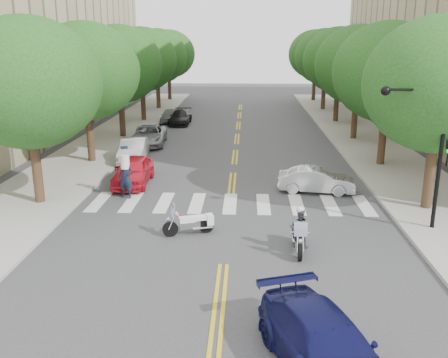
# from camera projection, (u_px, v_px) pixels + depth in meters

# --- Properties ---
(ground) EXTENTS (140.00, 140.00, 0.00)m
(ground) POSITION_uv_depth(u_px,v_px,m) (224.00, 265.00, 17.01)
(ground) COLOR #38383A
(ground) RESTS_ON ground
(sidewalk_left) EXTENTS (5.00, 60.00, 0.15)m
(sidewalk_left) POSITION_uv_depth(u_px,v_px,m) (114.00, 137.00, 38.55)
(sidewalk_left) COLOR #9E9991
(sidewalk_left) RESTS_ON ground
(sidewalk_right) EXTENTS (5.00, 60.00, 0.15)m
(sidewalk_right) POSITION_uv_depth(u_px,v_px,m) (362.00, 139.00, 37.71)
(sidewalk_right) COLOR #9E9991
(sidewalk_right) RESTS_ON ground
(tree_l_0) EXTENTS (6.40, 6.40, 8.45)m
(tree_l_0) POSITION_uv_depth(u_px,v_px,m) (28.00, 83.00, 21.65)
(tree_l_0) COLOR #382316
(tree_l_0) RESTS_ON ground
(tree_l_1) EXTENTS (6.40, 6.40, 8.45)m
(tree_l_1) POSITION_uv_depth(u_px,v_px,m) (85.00, 71.00, 29.33)
(tree_l_1) COLOR #382316
(tree_l_1) RESTS_ON ground
(tree_l_2) EXTENTS (6.40, 6.40, 8.45)m
(tree_l_2) POSITION_uv_depth(u_px,v_px,m) (119.00, 64.00, 37.02)
(tree_l_2) COLOR #382316
(tree_l_2) RESTS_ON ground
(tree_l_3) EXTENTS (6.40, 6.40, 8.45)m
(tree_l_3) POSITION_uv_depth(u_px,v_px,m) (141.00, 60.00, 44.71)
(tree_l_3) COLOR #382316
(tree_l_3) RESTS_ON ground
(tree_l_4) EXTENTS (6.40, 6.40, 8.45)m
(tree_l_4) POSITION_uv_depth(u_px,v_px,m) (157.00, 56.00, 52.40)
(tree_l_4) COLOR #382316
(tree_l_4) RESTS_ON ground
(tree_l_5) EXTENTS (6.40, 6.40, 8.45)m
(tree_l_5) POSITION_uv_depth(u_px,v_px,m) (169.00, 54.00, 60.08)
(tree_l_5) COLOR #382316
(tree_l_5) RESTS_ON ground
(tree_r_0) EXTENTS (6.40, 6.40, 8.45)m
(tree_r_0) POSITION_uv_depth(u_px,v_px,m) (440.00, 85.00, 20.87)
(tree_r_0) COLOR #382316
(tree_r_0) RESTS_ON ground
(tree_r_1) EXTENTS (6.40, 6.40, 8.45)m
(tree_r_1) POSITION_uv_depth(u_px,v_px,m) (388.00, 72.00, 28.56)
(tree_r_1) COLOR #382316
(tree_r_1) RESTS_ON ground
(tree_r_2) EXTENTS (6.40, 6.40, 8.45)m
(tree_r_2) POSITION_uv_depth(u_px,v_px,m) (358.00, 65.00, 36.24)
(tree_r_2) COLOR #382316
(tree_r_2) RESTS_ON ground
(tree_r_3) EXTENTS (6.40, 6.40, 8.45)m
(tree_r_3) POSITION_uv_depth(u_px,v_px,m) (339.00, 60.00, 43.93)
(tree_r_3) COLOR #382316
(tree_r_3) RESTS_ON ground
(tree_r_4) EXTENTS (6.40, 6.40, 8.45)m
(tree_r_4) POSITION_uv_depth(u_px,v_px,m) (325.00, 57.00, 51.62)
(tree_r_4) COLOR #382316
(tree_r_4) RESTS_ON ground
(tree_r_5) EXTENTS (6.40, 6.40, 8.45)m
(tree_r_5) POSITION_uv_depth(u_px,v_px,m) (315.00, 54.00, 59.31)
(tree_r_5) COLOR #382316
(tree_r_5) RESTS_ON ground
(traffic_signal_pole) EXTENTS (2.82, 0.42, 6.00)m
(traffic_signal_pole) POSITION_uv_depth(u_px,v_px,m) (430.00, 139.00, 19.01)
(traffic_signal_pole) COLOR black
(traffic_signal_pole) RESTS_ON ground
(motorcycle_police) EXTENTS (0.73, 2.12, 1.71)m
(motorcycle_police) POSITION_uv_depth(u_px,v_px,m) (299.00, 231.00, 17.93)
(motorcycle_police) COLOR black
(motorcycle_police) RESTS_ON ground
(motorcycle_parked) EXTENTS (1.99, 0.96, 1.33)m
(motorcycle_parked) POSITION_uv_depth(u_px,v_px,m) (193.00, 223.00, 19.55)
(motorcycle_parked) COLOR black
(motorcycle_parked) RESTS_ON ground
(officer_standing) EXTENTS (0.85, 0.67, 2.04)m
(officer_standing) POSITION_uv_depth(u_px,v_px,m) (126.00, 178.00, 23.80)
(officer_standing) COLOR black
(officer_standing) RESTS_ON ground
(convertible) EXTENTS (3.92, 1.79, 1.25)m
(convertible) POSITION_uv_depth(u_px,v_px,m) (316.00, 180.00, 24.82)
(convertible) COLOR silver
(convertible) RESTS_ON ground
(sedan_blue) EXTENTS (3.43, 5.21, 1.40)m
(sedan_blue) POSITION_uv_depth(u_px,v_px,m) (326.00, 348.00, 11.27)
(sedan_blue) COLOR #101245
(sedan_blue) RESTS_ON ground
(parked_car_a) EXTENTS (1.80, 4.32, 1.46)m
(parked_car_a) POSITION_uv_depth(u_px,v_px,m) (133.00, 171.00, 26.17)
(parked_car_a) COLOR red
(parked_car_a) RESTS_ON ground
(parked_car_b) EXTENTS (1.84, 4.40, 1.41)m
(parked_car_b) POSITION_uv_depth(u_px,v_px,m) (133.00, 150.00, 31.03)
(parked_car_b) COLOR silver
(parked_car_b) RESTS_ON ground
(parked_car_c) EXTENTS (2.65, 5.10, 1.37)m
(parked_car_c) POSITION_uv_depth(u_px,v_px,m) (149.00, 135.00, 35.84)
(parked_car_c) COLOR #93949A
(parked_car_c) RESTS_ON ground
(parked_car_d) EXTENTS (1.78, 4.31, 1.25)m
(parked_car_d) POSITION_uv_depth(u_px,v_px,m) (180.00, 117.00, 44.46)
(parked_car_d) COLOR black
(parked_car_d) RESTS_ON ground
(parked_car_e) EXTENTS (1.48, 3.61, 1.22)m
(parked_car_e) POSITION_uv_depth(u_px,v_px,m) (170.00, 116.00, 45.47)
(parked_car_e) COLOR gray
(parked_car_e) RESTS_ON ground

